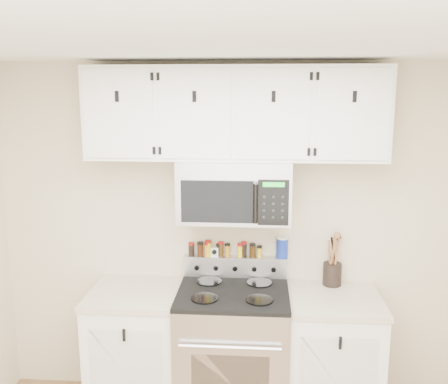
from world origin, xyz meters
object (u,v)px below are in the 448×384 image
(range, at_px, (233,352))
(salt_canister, at_px, (282,247))
(microwave, at_px, (235,190))
(utensil_crock, at_px, (332,272))

(range, bearing_deg, salt_canister, 39.70)
(range, height_order, salt_canister, salt_canister)
(microwave, xyz_separation_m, utensil_crock, (0.70, 0.11, -0.61))
(utensil_crock, height_order, salt_canister, utensil_crock)
(microwave, relative_size, salt_canister, 4.87)
(salt_canister, bearing_deg, range, -140.30)
(range, relative_size, microwave, 1.45)
(utensil_crock, bearing_deg, microwave, -171.44)
(microwave, distance_m, salt_canister, 0.59)
(range, bearing_deg, utensil_crock, 18.33)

